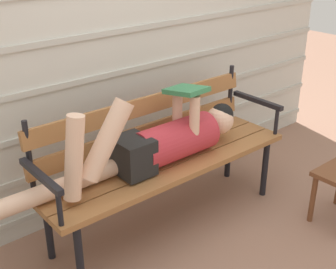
# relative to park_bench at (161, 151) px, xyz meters

# --- Properties ---
(ground_plane) EXTENTS (12.00, 12.00, 0.00)m
(ground_plane) POSITION_rel_park_bench_xyz_m (0.00, -0.25, -0.51)
(ground_plane) COLOR #936B56
(house_siding) EXTENTS (4.20, 0.08, 2.15)m
(house_siding) POSITION_rel_park_bench_xyz_m (0.00, 0.44, 0.56)
(house_siding) COLOR beige
(house_siding) RESTS_ON ground
(park_bench) EXTENTS (1.74, 0.48, 0.89)m
(park_bench) POSITION_rel_park_bench_xyz_m (0.00, 0.00, 0.00)
(park_bench) COLOR #9E6638
(park_bench) RESTS_ON ground
(reclining_person) EXTENTS (1.77, 0.26, 0.53)m
(reclining_person) POSITION_rel_park_bench_xyz_m (-0.10, -0.07, 0.11)
(reclining_person) COLOR #B72D38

